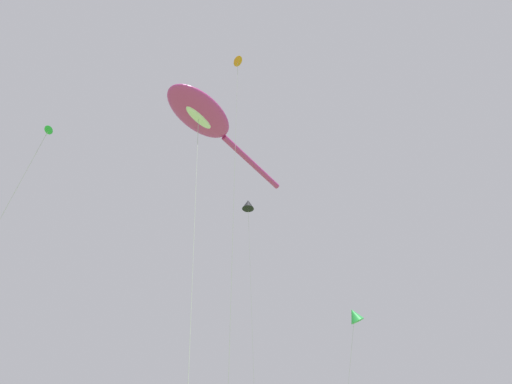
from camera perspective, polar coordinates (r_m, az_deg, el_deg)
The scene contains 5 objects.
big_show_kite at distance 22.50m, azimuth -7.73°, elevation 10.87°, with size 9.94×5.25×19.04m.
small_kite_diamond_red at distance 23.72m, azimuth -2.71°, elevation 17.17°, with size 1.38×1.66×22.23m.
small_kite_triangle_green at distance 30.56m, azimuth 14.17°, elevation -17.07°, with size 1.55×4.24×12.71m.
small_kite_stunt_black at distance 20.95m, azimuth -28.99°, elevation 5.88°, with size 1.13×3.86×15.65m.
small_kite_streamer_purple at distance 34.68m, azimuth -1.16°, elevation -1.92°, with size 3.29×2.84×22.65m.
Camera 1 is at (-7.45, 1.13, 1.69)m, focal length 27.43 mm.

